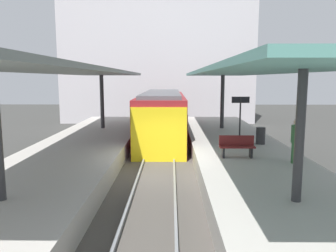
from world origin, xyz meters
The scene contains 14 objects.
ground_plane centered at (0.00, 0.00, 0.00)m, with size 80.00×80.00×0.00m, color #383835.
platform_left centered at (-3.80, 0.00, 0.50)m, with size 4.40×28.00×1.00m, color #ADA8A0.
platform_right centered at (3.80, 0.00, 0.50)m, with size 4.40×28.00×1.00m, color #ADA8A0.
track_ballast centered at (0.00, 0.00, 0.10)m, with size 3.20×28.00×0.20m, color #4C4742.
rail_near_side centered at (-0.72, 0.00, 0.27)m, with size 0.08×28.00×0.14m, color slate.
rail_far_side centered at (0.72, 0.00, 0.27)m, with size 0.08×28.00×0.14m, color slate.
commuter_train centered at (0.00, 7.66, 1.73)m, with size 2.78×11.00×3.10m.
canopy_left centered at (-3.80, 1.40, 4.40)m, with size 4.18×21.00×3.52m.
canopy_right centered at (3.80, 1.40, 4.38)m, with size 4.18×21.00×3.51m.
platform_bench centered at (3.21, -0.13, 1.46)m, with size 1.40×0.41×0.86m.
platform_sign centered at (4.12, 3.77, 2.62)m, with size 0.90×0.08×2.21m.
litter_bin centered at (4.88, 2.57, 1.40)m, with size 0.44×0.44×0.80m, color #2D2D30.
passenger_near_bench centered at (5.18, -1.08, 1.85)m, with size 0.36×0.36×1.65m.
station_building_backdrop centered at (-0.73, 20.00, 5.50)m, with size 18.00×6.00×11.00m, color #B7B2B7.
Camera 1 is at (0.60, -12.99, 4.10)m, focal length 35.06 mm.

